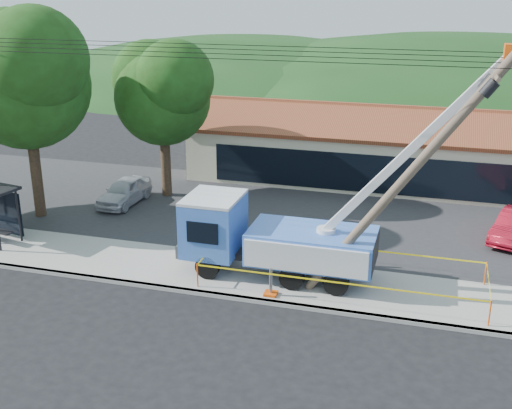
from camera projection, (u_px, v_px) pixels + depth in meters
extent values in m
plane|color=black|center=(201.00, 323.00, 23.32)|extent=(120.00, 120.00, 0.00)
cube|color=#ACAAA1|center=(220.00, 295.00, 25.19)|extent=(60.00, 0.25, 0.15)
cube|color=#ACAAA1|center=(235.00, 275.00, 26.91)|extent=(60.00, 4.00, 0.15)
cube|color=#28282B|center=(281.00, 213.00, 34.17)|extent=(60.00, 12.00, 0.10)
cube|color=beige|center=(375.00, 152.00, 39.82)|extent=(22.00, 8.00, 3.40)
cube|color=black|center=(367.00, 174.00, 36.26)|extent=(18.04, 0.08, 2.21)
cube|color=brown|center=(374.00, 123.00, 37.27)|extent=(22.50, 4.53, 1.52)
cube|color=brown|center=(381.00, 111.00, 40.90)|extent=(22.50, 4.53, 1.52)
cube|color=brown|center=(378.00, 106.00, 38.87)|extent=(22.50, 0.30, 0.25)
cylinder|color=#332316|center=(36.00, 171.00, 32.88)|extent=(0.56, 0.56, 5.06)
sphere|color=#1A370F|center=(26.00, 85.00, 31.43)|extent=(6.30, 6.30, 6.30)
sphere|color=#1A370F|center=(11.00, 59.00, 32.14)|extent=(5.04, 5.04, 5.04)
sphere|color=#1A370F|center=(35.00, 60.00, 29.88)|extent=(5.04, 5.04, 5.04)
cylinder|color=#332316|center=(166.00, 161.00, 36.24)|extent=(0.56, 0.56, 4.18)
sphere|color=#1A370F|center=(163.00, 98.00, 35.04)|extent=(5.25, 5.25, 5.25)
sphere|color=#1A370F|center=(150.00, 78.00, 35.64)|extent=(4.20, 4.20, 4.20)
sphere|color=#1A370F|center=(175.00, 79.00, 33.75)|extent=(4.20, 4.20, 4.20)
ellipsoid|color=#153613|center=(247.00, 83.00, 77.08)|extent=(78.40, 56.00, 28.00)
ellipsoid|color=#153613|center=(464.00, 93.00, 70.51)|extent=(89.60, 64.00, 32.00)
cylinder|color=black|center=(224.00, 59.00, 23.10)|extent=(60.00, 0.02, 0.02)
cylinder|color=black|center=(229.00, 54.00, 23.51)|extent=(60.00, 0.02, 0.02)
cylinder|color=black|center=(233.00, 49.00, 23.93)|extent=(60.00, 0.02, 0.02)
cylinder|color=black|center=(236.00, 45.00, 24.25)|extent=(60.00, 0.02, 0.02)
cylinder|color=black|center=(208.00, 267.00, 26.32)|extent=(1.00, 0.33, 1.00)
cylinder|color=black|center=(226.00, 245.00, 28.43)|extent=(1.00, 0.33, 1.00)
cylinder|color=black|center=(292.00, 277.00, 25.39)|extent=(1.00, 0.33, 1.00)
cylinder|color=black|center=(304.00, 254.00, 27.50)|extent=(1.00, 0.33, 1.00)
cylinder|color=black|center=(336.00, 283.00, 24.92)|extent=(1.00, 0.33, 1.00)
cylinder|color=black|center=(345.00, 259.00, 27.03)|extent=(1.00, 0.33, 1.00)
cube|color=black|center=(283.00, 257.00, 26.53)|extent=(7.33, 1.11, 0.28)
cube|color=#386FC9|center=(214.00, 225.00, 26.95)|extent=(2.22, 2.66, 2.33)
cube|color=silver|center=(213.00, 198.00, 26.54)|extent=(2.22, 2.66, 0.13)
cube|color=black|center=(190.00, 219.00, 27.17)|extent=(0.09, 2.00, 1.00)
cube|color=gray|center=(189.00, 242.00, 27.55)|extent=(0.17, 2.55, 0.55)
cube|color=#386FC9|center=(312.00, 246.00, 25.99)|extent=(5.11, 2.66, 1.33)
cylinder|color=silver|center=(326.00, 236.00, 25.67)|extent=(0.78, 0.78, 0.67)
cube|color=silver|center=(412.00, 148.00, 23.59)|extent=(6.38, 0.31, 7.32)
cube|color=gray|center=(422.00, 141.00, 23.41)|extent=(3.84, 0.20, 4.40)
cube|color=#F3530D|center=(271.00, 293.00, 25.06)|extent=(0.50, 0.50, 0.09)
cube|color=#F3530D|center=(358.00, 263.00, 27.72)|extent=(0.50, 0.50, 0.09)
cylinder|color=brown|center=(401.00, 183.00, 23.25)|extent=(6.93, 0.36, 9.56)
cube|color=brown|center=(497.00, 76.00, 21.20)|extent=(0.19, 2.01, 0.19)
cylinder|color=black|center=(487.00, 84.00, 21.88)|extent=(0.65, 0.40, 0.69)
cylinder|color=black|center=(489.00, 89.00, 20.87)|extent=(0.65, 0.40, 0.69)
cylinder|color=black|center=(19.00, 215.00, 29.83)|extent=(0.12, 0.12, 2.55)
cube|color=black|center=(1.00, 211.00, 30.37)|extent=(2.51, 0.51, 2.12)
cylinder|color=#F3530D|center=(197.00, 275.00, 25.60)|extent=(0.06, 0.06, 1.00)
cylinder|color=#F3530D|center=(490.00, 313.00, 22.69)|extent=(0.06, 0.06, 1.00)
cylinder|color=#F3530D|center=(485.00, 273.00, 25.76)|extent=(0.06, 0.06, 1.00)
cylinder|color=#F3530D|center=(225.00, 243.00, 28.67)|extent=(0.06, 0.06, 1.00)
cube|color=yellow|center=(335.00, 282.00, 23.99)|extent=(11.07, 0.01, 0.06)
cube|color=yellow|center=(489.00, 281.00, 24.08)|extent=(0.01, 3.39, 0.06)
cube|color=yellow|center=(349.00, 248.00, 27.07)|extent=(11.07, 0.01, 0.06)
cube|color=yellow|center=(212.00, 249.00, 26.99)|extent=(0.01, 3.39, 0.06)
imported|color=#B8B9C0|center=(125.00, 205.00, 35.50)|extent=(1.79, 4.19, 1.41)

